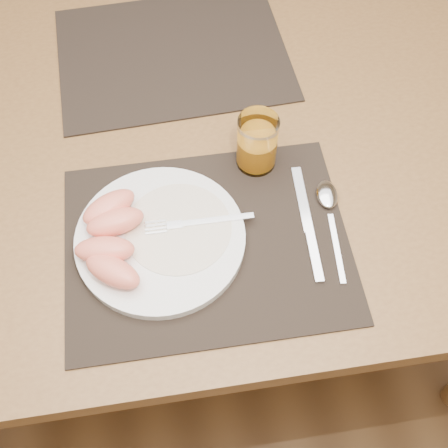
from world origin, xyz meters
TOP-DOWN VIEW (x-y plane):
  - ground at (0.00, 0.00)m, footprint 5.00×5.00m
  - table at (0.00, 0.00)m, footprint 1.40×0.90m
  - placemat_near at (-0.01, -0.22)m, footprint 0.45×0.35m
  - placemat_far at (-0.02, 0.22)m, footprint 0.47×0.37m
  - plate at (-0.08, -0.21)m, footprint 0.27×0.27m
  - plate_dressing at (-0.05, -0.20)m, footprint 0.17×0.17m
  - fork at (-0.03, -0.19)m, footprint 0.17×0.02m
  - knife at (0.16, -0.23)m, footprint 0.03×0.22m
  - spoon at (0.20, -0.18)m, footprint 0.04×0.19m
  - juice_glass at (0.10, -0.07)m, footprint 0.07×0.07m
  - grapefruit_wedges at (-0.15, -0.21)m, footprint 0.12×0.20m

SIDE VIEW (x-z plane):
  - ground at x=0.00m, z-range 0.00..0.00m
  - table at x=0.00m, z-range 0.29..1.04m
  - placemat_near at x=-0.01m, z-range 0.75..0.75m
  - placemat_far at x=-0.02m, z-range 0.75..0.75m
  - knife at x=0.16m, z-range 0.75..0.76m
  - spoon at x=0.20m, z-range 0.75..0.77m
  - plate at x=-0.08m, z-range 0.75..0.77m
  - plate_dressing at x=-0.05m, z-range 0.77..0.77m
  - fork at x=-0.03m, z-range 0.77..0.77m
  - grapefruit_wedges at x=-0.15m, z-range 0.77..0.81m
  - juice_glass at x=0.10m, z-range 0.75..0.85m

